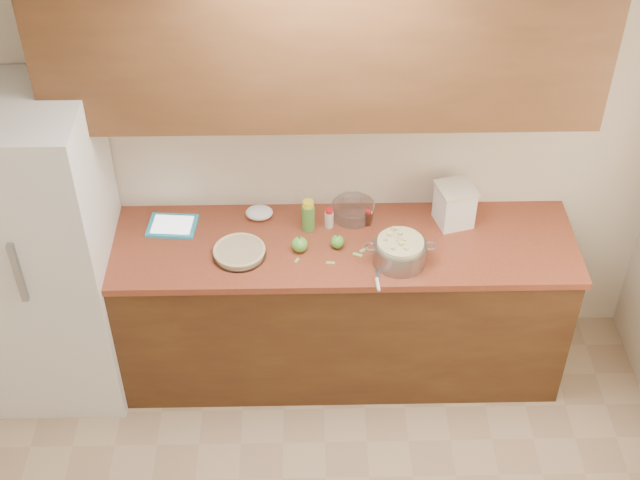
{
  "coord_description": "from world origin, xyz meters",
  "views": [
    {
      "loc": [
        -0.08,
        -2.02,
        3.93
      ],
      "look_at": [
        -0.02,
        1.43,
        0.98
      ],
      "focal_mm": 50.0,
      "sensor_mm": 36.0,
      "label": 1
    }
  ],
  "objects_px": {
    "colander": "(400,252)",
    "flour_canister": "(455,204)",
    "tablet": "(172,226)",
    "pie": "(239,252)"
  },
  "relations": [
    {
      "from": "colander",
      "to": "flour_canister",
      "type": "relative_size",
      "value": 1.57
    },
    {
      "from": "tablet",
      "to": "colander",
      "type": "bearing_deg",
      "value": -8.89
    },
    {
      "from": "colander",
      "to": "tablet",
      "type": "height_order",
      "value": "colander"
    },
    {
      "from": "pie",
      "to": "flour_canister",
      "type": "distance_m",
      "value": 1.15
    },
    {
      "from": "pie",
      "to": "colander",
      "type": "height_order",
      "value": "colander"
    },
    {
      "from": "pie",
      "to": "colander",
      "type": "distance_m",
      "value": 0.81
    },
    {
      "from": "colander",
      "to": "flour_canister",
      "type": "bearing_deg",
      "value": 44.82
    },
    {
      "from": "pie",
      "to": "tablet",
      "type": "xyz_separation_m",
      "value": [
        -0.37,
        0.23,
        -0.01
      ]
    },
    {
      "from": "pie",
      "to": "colander",
      "type": "xyz_separation_m",
      "value": [
        0.81,
        -0.06,
        0.04
      ]
    },
    {
      "from": "colander",
      "to": "tablet",
      "type": "relative_size",
      "value": 1.34
    }
  ]
}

